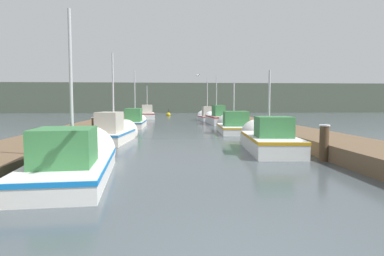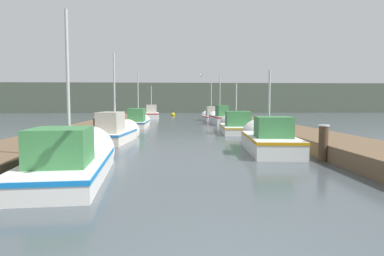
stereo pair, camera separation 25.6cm
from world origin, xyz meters
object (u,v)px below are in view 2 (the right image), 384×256
Objects in this scene: fishing_boat_7 at (151,114)px; mooring_piling_0 at (96,129)px; mooring_piling_2 at (210,111)px; mooring_piling_1 at (323,143)px; fishing_boat_1 at (267,139)px; fishing_boat_6 at (211,116)px; fishing_boat_0 at (73,159)px; fishing_boat_4 at (139,121)px; fishing_boat_2 at (117,132)px; seagull_lead at (201,75)px; channel_buoy at (173,115)px; fishing_boat_5 at (219,118)px; fishing_boat_3 at (235,126)px.

mooring_piling_0 is (-1.17, -22.63, 0.09)m from fishing_boat_7.
mooring_piling_1 is at bearing -89.90° from mooring_piling_2.
fishing_boat_6 is at bearing 94.75° from fishing_boat_1.
mooring_piling_0 is at bearing 93.87° from fishing_boat_0.
fishing_boat_4 reaches higher than fishing_boat_7.
fishing_boat_6 is 9.65m from mooring_piling_2.
fishing_boat_6 is at bearing 75.97° from fishing_boat_2.
mooring_piling_1 is 13.03m from seagull_lead.
fishing_boat_6 is at bearing -70.70° from channel_buoy.
fishing_boat_0 is 21.71m from fishing_boat_5.
mooring_piling_1 is at bearing -82.19° from channel_buoy.
fishing_boat_2 is 3.56× the size of mooring_piling_2.
mooring_piling_0 is at bearing -121.85° from fishing_boat_5.
mooring_piling_1 is (7.32, -28.76, 0.10)m from fishing_boat_7.
fishing_boat_1 is 3.95× the size of mooring_piling_2.
fishing_boat_6 is (0.10, 21.78, -0.01)m from fishing_boat_1.
fishing_boat_0 is at bearing -81.49° from mooring_piling_0.
fishing_boat_2 reaches higher than mooring_piling_0.
fishing_boat_0 is 0.84× the size of fishing_boat_5.
mooring_piling_2 is at bearing 93.20° from fishing_boat_1.
fishing_boat_4 is (-0.06, 16.94, 0.08)m from fishing_boat_0.
mooring_piling_1 is at bearing -8.90° from seagull_lead.
fishing_boat_7 reaches higher than mooring_piling_2.
seagull_lead is (1.97, -23.36, 3.46)m from channel_buoy.
fishing_boat_5 is 11.92× the size of seagull_lead.
fishing_boat_1 reaches higher than channel_buoy.
fishing_boat_5 is 5.70× the size of mooring_piling_0.
fishing_boat_0 is 5.08× the size of channel_buoy.
fishing_boat_1 is 26.85m from fishing_boat_7.
fishing_boat_1 is 14.33m from fishing_boat_4.
mooring_piling_0 reaches higher than channel_buoy.
fishing_boat_4 reaches higher than fishing_boat_0.
fishing_boat_3 is 4.08× the size of mooring_piling_2.
fishing_boat_4 is 1.15× the size of fishing_boat_6.
mooring_piling_2 is at bearing 32.01° from fishing_boat_7.
fishing_boat_3 is at bearing -92.12° from fishing_boat_5.
fishing_boat_6 is (-0.19, 5.20, -0.10)m from fishing_boat_5.
fishing_boat_3 is 23.33m from mooring_piling_2.
fishing_boat_3 is 25.29m from channel_buoy.
seagull_lead is (4.56, 6.17, 3.20)m from fishing_boat_2.
fishing_boat_1 is at bearing -92.37° from fishing_boat_5.
fishing_boat_2 is 0.88× the size of fishing_boat_7.
seagull_lead is at bearing 103.36° from mooring_piling_1.
fishing_boat_2 is (-6.44, 3.51, 0.01)m from fishing_boat_1.
fishing_boat_4 is at bearing -111.62° from mooring_piling_2.
fishing_boat_3 is 4.17m from seagull_lead.
fishing_boat_7 is 9.69× the size of seagull_lead.
fishing_boat_5 reaches higher than fishing_boat_7.
seagull_lead is at bearing -108.75° from fishing_boat_5.
fishing_boat_0 is 1.01× the size of fishing_boat_4.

